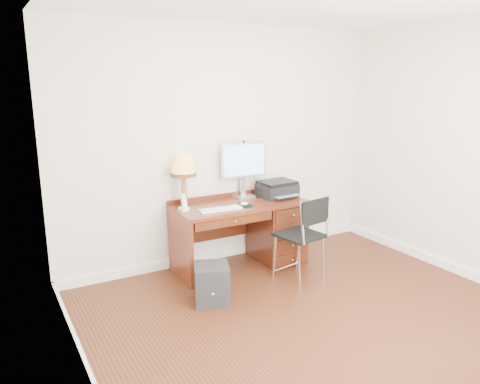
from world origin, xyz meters
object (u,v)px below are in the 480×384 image
phone (184,206)px  equipment_box (212,284)px  printer (277,189)px  leg_lamp (183,169)px  desk (264,227)px  chair (304,231)px  monitor (244,163)px

phone → equipment_box: (-0.02, -0.69, -0.61)m
printer → leg_lamp: bearing=170.5°
desk → phone: size_ratio=8.31×
printer → phone: size_ratio=2.45×
desk → equipment_box: bearing=-146.7°
leg_lamp → chair: (0.99, -0.84, -0.61)m
printer → phone: bearing=177.4°
monitor → equipment_box: (-0.86, -0.88, -0.96)m
desk → phone: bearing=178.4°
chair → equipment_box: bearing=169.1°
desk → phone: phone is taller
desk → monitor: size_ratio=2.34×
monitor → equipment_box: size_ratio=1.69×
printer → chair: bearing=-104.0°
monitor → phone: bearing=-164.0°
desk → phone: 1.06m
leg_lamp → desk: bearing=-10.2°
phone → printer: bearing=-13.0°
printer → leg_lamp: leg_lamp is taller
monitor → equipment_box: 1.56m
phone → equipment_box: phone is taller
printer → chair: 0.78m
leg_lamp → chair: 1.44m
monitor → printer: 0.50m
monitor → phone: monitor is taller
desk → chair: size_ratio=1.63×
desk → monitor: (-0.14, 0.23, 0.74)m
monitor → chair: size_ratio=0.70×
printer → equipment_box: bearing=-153.1°
printer → equipment_box: 1.54m
chair → equipment_box: (-1.07, 0.02, -0.37)m
phone → equipment_box: size_ratio=0.48×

